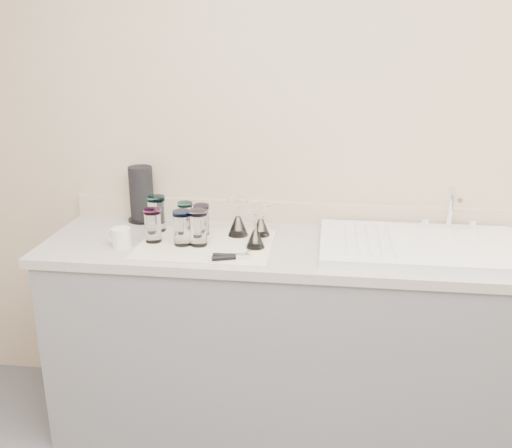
# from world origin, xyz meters

# --- Properties ---
(room_envelope) EXTENTS (3.54, 3.50, 2.52)m
(room_envelope) POSITION_xyz_m (0.00, 0.00, 1.56)
(room_envelope) COLOR #545459
(room_envelope) RESTS_ON ground
(counter_unit) EXTENTS (2.06, 0.62, 0.90)m
(counter_unit) POSITION_xyz_m (0.00, 1.20, 0.45)
(counter_unit) COLOR slate
(counter_unit) RESTS_ON ground
(sink_unit) EXTENTS (0.82, 0.50, 0.22)m
(sink_unit) POSITION_xyz_m (0.55, 1.20, 0.92)
(sink_unit) COLOR white
(sink_unit) RESTS_ON counter_unit
(dish_towel) EXTENTS (0.55, 0.42, 0.01)m
(dish_towel) POSITION_xyz_m (-0.33, 1.14, 0.90)
(dish_towel) COLOR white
(dish_towel) RESTS_ON counter_unit
(tumbler_teal) EXTENTS (0.08, 0.08, 0.16)m
(tumbler_teal) POSITION_xyz_m (-0.58, 1.28, 0.99)
(tumbler_teal) COLOR white
(tumbler_teal) RESTS_ON dish_towel
(tumbler_cyan) EXTENTS (0.07, 0.07, 0.13)m
(tumbler_cyan) POSITION_xyz_m (-0.46, 1.29, 0.98)
(tumbler_cyan) COLOR white
(tumbler_cyan) RESTS_ON dish_towel
(tumbler_purple) EXTENTS (0.07, 0.07, 0.13)m
(tumbler_purple) POSITION_xyz_m (-0.38, 1.25, 0.98)
(tumbler_purple) COLOR white
(tumbler_purple) RESTS_ON dish_towel
(tumbler_magenta) EXTENTS (0.07, 0.07, 0.14)m
(tumbler_magenta) POSITION_xyz_m (-0.56, 1.14, 0.98)
(tumbler_magenta) COLOR white
(tumbler_magenta) RESTS_ON dish_towel
(tumbler_blue) EXTENTS (0.07, 0.07, 0.15)m
(tumbler_blue) POSITION_xyz_m (-0.43, 1.12, 0.98)
(tumbler_blue) COLOR white
(tumbler_blue) RESTS_ON dish_towel
(tumbler_lavender) EXTENTS (0.08, 0.08, 0.15)m
(tumbler_lavender) POSITION_xyz_m (-0.36, 1.12, 0.98)
(tumbler_lavender) COLOR white
(tumbler_lavender) RESTS_ON dish_towel
(goblet_back_left) EXTENTS (0.09, 0.09, 0.16)m
(goblet_back_left) POSITION_xyz_m (-0.22, 1.26, 0.96)
(goblet_back_left) COLOR white
(goblet_back_left) RESTS_ON dish_towel
(goblet_back_right) EXTENTS (0.08, 0.08, 0.14)m
(goblet_back_right) POSITION_xyz_m (-0.12, 1.27, 0.96)
(goblet_back_right) COLOR white
(goblet_back_right) RESTS_ON dish_towel
(goblet_front_right) EXTENTS (0.08, 0.08, 0.14)m
(goblet_front_right) POSITION_xyz_m (-0.12, 1.12, 0.96)
(goblet_front_right) COLOR white
(goblet_front_right) RESTS_ON dish_towel
(can_opener) EXTENTS (0.15, 0.07, 0.02)m
(can_opener) POSITION_xyz_m (-0.20, 0.99, 0.92)
(can_opener) COLOR silver
(can_opener) RESTS_ON dish_towel
(white_mug) EXTENTS (0.12, 0.10, 0.08)m
(white_mug) POSITION_xyz_m (-0.68, 1.08, 0.94)
(white_mug) COLOR silver
(white_mug) RESTS_ON counter_unit
(paper_towel_roll) EXTENTS (0.14, 0.14, 0.26)m
(paper_towel_roll) POSITION_xyz_m (-0.70, 1.43, 1.03)
(paper_towel_roll) COLOR black
(paper_towel_roll) RESTS_ON counter_unit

